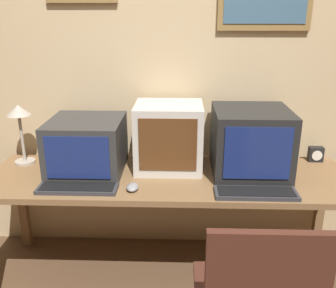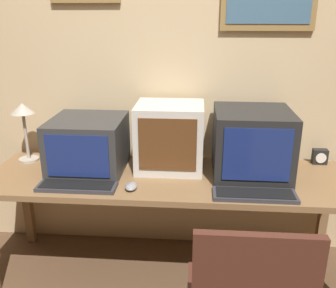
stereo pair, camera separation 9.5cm
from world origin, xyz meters
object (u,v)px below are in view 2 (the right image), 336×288
object	(u,v)px
monitor_right	(252,143)
desk_clock	(320,157)
monitor_center	(169,137)
keyboard_side	(255,195)
desk_lamp	(24,118)
keyboard_main	(77,186)
mouse_near_keyboard	(131,186)
monitor_left	(88,144)

from	to	relation	value
monitor_right	desk_clock	bearing A→B (deg)	22.03
monitor_center	desk_clock	distance (m)	1.01
keyboard_side	desk_lamp	xyz separation A→B (m)	(-1.46, 0.42, 0.29)
keyboard_side	desk_clock	distance (m)	0.72
keyboard_main	desk_clock	world-z (taller)	desk_clock
keyboard_main	mouse_near_keyboard	size ratio (longest dim) A/B	4.50
monitor_center	keyboard_main	xyz separation A→B (m)	(-0.50, -0.35, -0.20)
monitor_center	keyboard_main	bearing A→B (deg)	-145.09
monitor_right	keyboard_side	bearing A→B (deg)	-92.08
monitor_left	desk_clock	xyz separation A→B (m)	(1.50, 0.21, -0.12)
desk_clock	desk_lamp	size ratio (longest dim) A/B	0.25
mouse_near_keyboard	desk_clock	xyz separation A→B (m)	(1.18, 0.48, 0.03)
monitor_left	desk_clock	world-z (taller)	monitor_left
monitor_right	monitor_left	bearing A→B (deg)	-179.34
monitor_center	keyboard_main	size ratio (longest dim) A/B	0.92
keyboard_main	desk_lamp	world-z (taller)	desk_lamp
monitor_center	mouse_near_keyboard	bearing A→B (deg)	-119.48
monitor_center	desk_lamp	bearing A→B (deg)	177.29
keyboard_main	desk_clock	distance (m)	1.57
monitor_center	mouse_near_keyboard	world-z (taller)	monitor_center
desk_clock	desk_lamp	distance (m)	1.97
monitor_center	desk_lamp	xyz separation A→B (m)	(-0.96, 0.05, 0.09)
monitor_center	desk_clock	xyz separation A→B (m)	(0.99, 0.14, -0.16)
monitor_center	desk_clock	world-z (taller)	monitor_center
keyboard_side	mouse_near_keyboard	size ratio (longest dim) A/B	4.51
keyboard_main	desk_lamp	size ratio (longest dim) A/B	1.14
monitor_left	monitor_right	bearing A→B (deg)	0.66
monitor_right	desk_lamp	bearing A→B (deg)	176.10
keyboard_main	mouse_near_keyboard	world-z (taller)	mouse_near_keyboard
monitor_right	keyboard_side	distance (m)	0.37
monitor_center	monitor_right	bearing A→B (deg)	-6.13
monitor_left	desk_lamp	distance (m)	0.49
keyboard_side	monitor_center	bearing A→B (deg)	142.88
monitor_right	mouse_near_keyboard	world-z (taller)	monitor_right
monitor_left	monitor_center	world-z (taller)	monitor_center
monitor_right	keyboard_main	bearing A→B (deg)	-163.71
monitor_center	monitor_right	distance (m)	0.51
monitor_left	mouse_near_keyboard	size ratio (longest dim) A/B	4.55
monitor_left	keyboard_side	world-z (taller)	monitor_left
monitor_center	monitor_left	bearing A→B (deg)	-172.52
monitor_left	monitor_right	world-z (taller)	monitor_right
monitor_center	monitor_right	xyz separation A→B (m)	(0.51, -0.05, -0.01)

